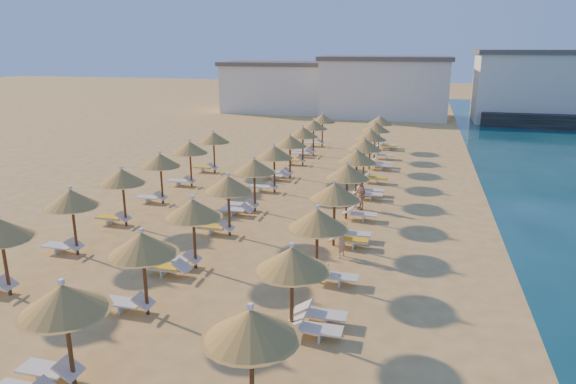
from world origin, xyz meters
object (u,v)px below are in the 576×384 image
(beachgoer_a, at_px, (341,240))
(beachgoer_c, at_px, (361,195))
(parasol_row_east, at_px, (347,172))
(parasol_row_west, at_px, (254,167))

(beachgoer_a, relative_size, beachgoer_c, 0.94)
(parasol_row_east, relative_size, parasol_row_west, 1.00)
(parasol_row_west, distance_m, beachgoer_a, 7.53)
(parasol_row_east, distance_m, beachgoer_c, 2.46)
(parasol_row_east, relative_size, beachgoer_a, 26.17)
(parasol_row_east, height_order, beachgoer_a, parasol_row_east)
(parasol_row_east, distance_m, parasol_row_west, 4.87)
(parasol_row_west, height_order, beachgoer_a, parasol_row_west)
(parasol_row_west, relative_size, beachgoer_a, 26.17)
(parasol_row_east, relative_size, beachgoer_c, 24.54)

